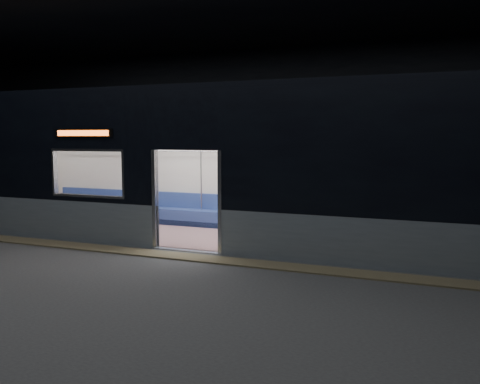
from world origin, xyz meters
The scene contains 7 objects.
station_floor centered at (0.00, 0.00, -0.01)m, with size 24.00×14.00×0.01m, color #47494C.
station_envelope centered at (0.00, 0.00, 3.66)m, with size 24.00×14.00×5.00m.
tactile_strip centered at (0.00, 0.55, 0.01)m, with size 22.80×0.50×0.03m, color #8C7F59.
metro_car centered at (0.00, 2.54, 1.85)m, with size 18.00×3.04×3.35m.
passenger centered at (4.80, 3.55, 0.76)m, with size 0.39×0.63×1.27m.
handbag centered at (4.81, 3.35, 0.66)m, with size 0.26×0.23×0.13m, color black.
transit_map centered at (3.86, 3.85, 1.51)m, with size 1.11×0.03×0.72m, color white.
Camera 1 is at (4.75, -7.92, 2.31)m, focal length 38.00 mm.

